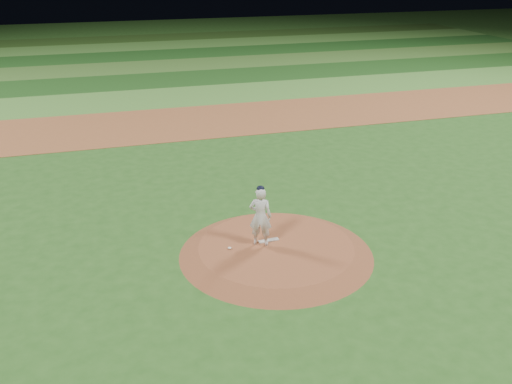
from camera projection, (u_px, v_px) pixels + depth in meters
name	position (u px, v px, depth m)	size (l,w,h in m)	color
ground	(276.00, 254.00, 16.21)	(120.00, 120.00, 0.00)	#24531A
infield_dirt_band	(188.00, 122.00, 28.55)	(70.00, 6.00, 0.02)	brown
outfield_stripe_0	(171.00, 97.00, 33.40)	(70.00, 5.00, 0.02)	#417D2D
outfield_stripe_1	(160.00, 80.00, 37.81)	(70.00, 5.00, 0.02)	#194415
outfield_stripe_2	(150.00, 66.00, 42.22)	(70.00, 5.00, 0.02)	#396725
outfield_stripe_3	(143.00, 55.00, 46.63)	(70.00, 5.00, 0.02)	#184516
outfield_stripe_4	(137.00, 46.00, 51.04)	(70.00, 5.00, 0.02)	#3B7329
outfield_stripe_5	(132.00, 39.00, 55.45)	(70.00, 5.00, 0.02)	#224315
pitchers_mound	(276.00, 250.00, 16.16)	(5.50, 5.50, 0.25)	brown
pitching_rubber	(269.00, 240.00, 16.40)	(0.60, 0.15, 0.03)	beige
rosin_bag	(230.00, 248.00, 15.95)	(0.10, 0.10, 0.06)	white
pitcher_on_mound	(260.00, 216.00, 15.88)	(0.75, 0.64, 1.79)	silver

